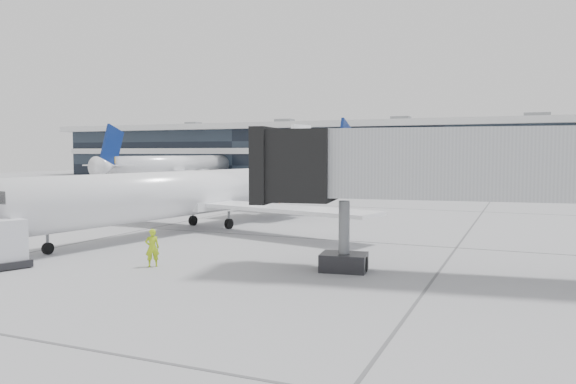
% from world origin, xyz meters
% --- Properties ---
extents(ground, '(220.00, 220.00, 0.00)m').
position_xyz_m(ground, '(0.00, 0.00, 0.00)').
color(ground, '#959597').
rests_on(ground, ground).
extents(terminal, '(170.00, 22.00, 10.00)m').
position_xyz_m(terminal, '(0.00, 82.00, 5.00)').
color(terminal, black).
rests_on(terminal, ground).
extents(bg_jet_left, '(32.00, 40.00, 9.60)m').
position_xyz_m(bg_jet_left, '(-45.00, 55.00, 0.00)').
color(bg_jet_left, white).
rests_on(bg_jet_left, ground).
extents(bg_jet_center, '(32.00, 40.00, 9.60)m').
position_xyz_m(bg_jet_center, '(-8.00, 55.00, 0.00)').
color(bg_jet_center, white).
rests_on(bg_jet_center, ground).
extents(regional_jet, '(26.01, 32.44, 7.51)m').
position_xyz_m(regional_jet, '(-6.80, 0.98, 2.57)').
color(regional_jet, white).
rests_on(regional_jet, ground).
extents(jet_bridge, '(19.69, 6.32, 6.32)m').
position_xyz_m(jet_bridge, '(13.23, -7.02, 4.61)').
color(jet_bridge, silver).
rests_on(jet_bridge, ground).
extents(ramp_worker, '(0.74, 0.73, 1.72)m').
position_xyz_m(ramp_worker, '(-2.03, -10.52, 0.86)').
color(ramp_worker, '#AFD716').
rests_on(ramp_worker, ground).
extents(traffic_cone, '(0.42, 0.42, 0.55)m').
position_xyz_m(traffic_cone, '(-7.56, 16.16, 0.26)').
color(traffic_cone, orange).
rests_on(traffic_cone, ground).
extents(far_tug, '(1.35, 2.04, 1.22)m').
position_xyz_m(far_tug, '(-15.94, 28.11, 0.55)').
color(far_tug, black).
rests_on(far_tug, ground).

